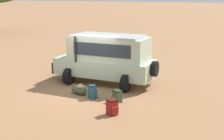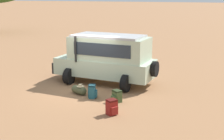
{
  "view_description": "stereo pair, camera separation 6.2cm",
  "coord_description": "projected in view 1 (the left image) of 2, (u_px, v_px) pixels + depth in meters",
  "views": [
    {
      "loc": [
        6.36,
        -12.44,
        4.38
      ],
      "look_at": [
        1.2,
        0.36,
        1.0
      ],
      "focal_mm": 50.0,
      "sensor_mm": 36.0,
      "label": 1
    },
    {
      "loc": [
        6.42,
        -12.42,
        4.38
      ],
      "look_at": [
        1.2,
        0.36,
        1.0
      ],
      "focal_mm": 50.0,
      "sensor_mm": 36.0,
      "label": 2
    }
  ],
  "objects": [
    {
      "name": "backpack_beside_front_wheel",
      "position": [
        117.0,
        96.0,
        12.94
      ],
      "size": [
        0.47,
        0.47,
        0.51
      ],
      "color": "#42562D",
      "rests_on": "ground_plane"
    },
    {
      "name": "backpack_near_rear_wheel",
      "position": [
        93.0,
        92.0,
        13.42
      ],
      "size": [
        0.43,
        0.43,
        0.59
      ],
      "color": "#235B6B",
      "rests_on": "ground_plane"
    },
    {
      "name": "safari_vehicle",
      "position": [
        107.0,
        58.0,
        15.47
      ],
      "size": [
        5.4,
        2.88,
        2.44
      ],
      "color": "#B2C6A8",
      "rests_on": "ground_plane"
    },
    {
      "name": "backpack_cluster_center",
      "position": [
        112.0,
        107.0,
        11.57
      ],
      "size": [
        0.48,
        0.47,
        0.59
      ],
      "color": "maroon",
      "rests_on": "ground_plane"
    },
    {
      "name": "duffel_bag_low_black_case",
      "position": [
        79.0,
        90.0,
        13.98
      ],
      "size": [
        0.82,
        0.54,
        0.47
      ],
      "color": "#4C5133",
      "rests_on": "ground_plane"
    },
    {
      "name": "ground_plane",
      "position": [
        85.0,
        90.0,
        14.56
      ],
      "size": [
        320.0,
        320.0,
        0.0
      ],
      "primitive_type": "plane",
      "color": "#936642"
    }
  ]
}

